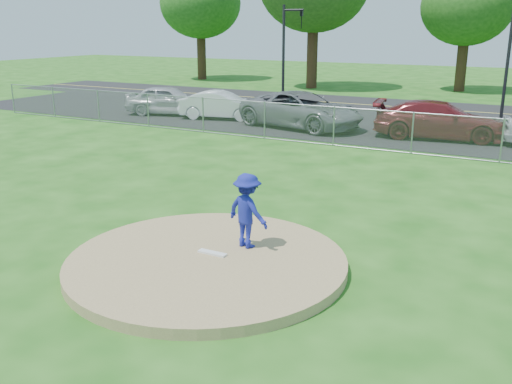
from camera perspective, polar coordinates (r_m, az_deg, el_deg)
ground at (r=19.87m, az=11.04°, el=2.97°), size 120.00×120.00×0.00m
pitchers_mound at (r=11.13m, az=-4.93°, el=-7.02°), size 5.40×5.40×0.20m
pitching_rubber at (r=11.24m, az=-4.39°, el=-6.10°), size 0.60×0.15×0.04m
chain_link_fence at (r=21.60m, az=12.78°, el=5.96°), size 40.00×0.06×1.50m
parking_lot at (r=26.03m, az=15.43°, el=5.84°), size 50.00×8.00×0.01m
street at (r=33.30m, az=18.47°, el=7.78°), size 60.00×7.00×0.01m
traffic_signal_left at (r=33.77m, az=3.14°, el=14.42°), size 1.28×0.20×5.60m
pitcher at (r=11.34m, az=-0.87°, el=-1.88°), size 1.09×0.80×1.52m
traffic_cone at (r=26.92m, az=3.20°, el=7.41°), size 0.31×0.31×0.61m
parked_car_silver at (r=30.20m, az=-8.74°, el=9.06°), size 4.70×2.97×1.49m
parked_car_white at (r=28.52m, az=-3.49°, el=8.66°), size 4.35×2.41×1.36m
parked_car_gray at (r=26.10m, az=4.57°, el=8.20°), size 6.23×3.89×1.61m
parked_car_darkred at (r=24.61m, az=17.86°, el=6.87°), size 5.52×2.92×1.52m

